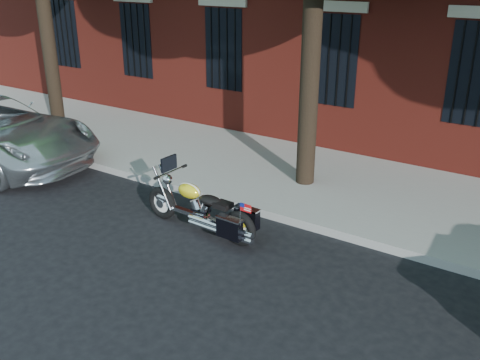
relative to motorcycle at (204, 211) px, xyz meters
The scene contains 4 objects.
ground 0.48m from the motorcycle, 93.57° to the right, with size 120.00×120.00×0.00m, color black.
curb 1.18m from the motorcycle, 90.80° to the left, with size 40.00×0.16×0.15m, color gray.
sidewalk 3.03m from the motorcycle, 90.30° to the left, with size 40.00×3.60×0.15m, color gray.
motorcycle is the anchor object (origin of this frame).
Camera 1 is at (4.94, -6.01, 4.14)m, focal length 40.00 mm.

